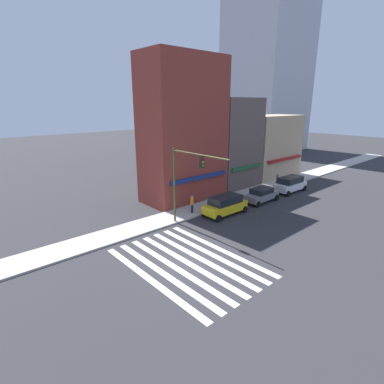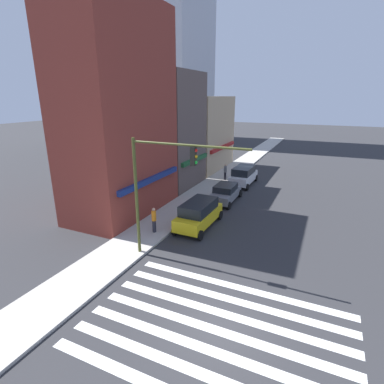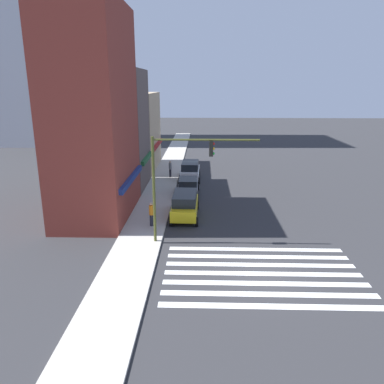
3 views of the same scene
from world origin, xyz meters
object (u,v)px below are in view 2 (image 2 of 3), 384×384
Objects in this scene: suv_white at (243,175)px; pedestrian_orange_vest at (154,220)px; traffic_signal at (159,179)px; suv_yellow at (199,213)px; sedan_grey at (225,193)px; pedestrian_grey_coat at (225,172)px.

pedestrian_orange_vest is (-14.47, 2.31, 0.04)m from suv_white.
traffic_signal is 1.48× the size of suv_white.
sedan_grey is (6.03, -0.00, -0.19)m from suv_yellow.
suv_yellow is 6.03m from sedan_grey.
pedestrian_orange_vest is (-8.42, 2.31, 0.23)m from sedan_grey.
suv_yellow is 1.07× the size of sedan_grey.
traffic_signal is at bearing 177.94° from sedan_grey.
pedestrian_grey_coat is (0.53, 2.23, 0.04)m from suv_white.
traffic_signal is at bearing 59.09° from pedestrian_grey_coat.
pedestrian_grey_coat is at bearing 77.70° from suv_white.
sedan_grey is 0.94× the size of suv_white.
sedan_grey is at bearing -178.94° from suv_white.
traffic_signal reaches higher than suv_yellow.
suv_yellow and suv_white have the same top height.
pedestrian_grey_coat is (6.59, 2.23, 0.23)m from sedan_grey.
suv_white is at bearing -0.57° from traffic_signal.
pedestrian_grey_coat is at bearing 17.55° from sedan_grey.
sedan_grey is 6.06m from suv_white.
suv_white reaches higher than pedestrian_orange_vest.
traffic_signal is 11.80m from sedan_grey.
pedestrian_grey_coat is (15.00, -0.07, 0.00)m from pedestrian_orange_vest.
traffic_signal is 17.58m from suv_white.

